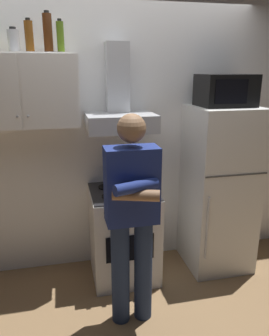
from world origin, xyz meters
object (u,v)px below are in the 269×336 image
upper_cabinet (23,91)px  bottle_olive_oil (60,37)px  microwave (226,90)px  bottle_beer_brown (29,36)px  bottle_canister_steel (14,41)px  stove_oven (124,233)px  range_hood (120,108)px  bottle_rum_dark (48,33)px  person_standing (132,215)px  cooking_pot (140,187)px  refrigerator (219,189)px

upper_cabinet → bottle_olive_oil: bearing=-2.9°
microwave → bottle_beer_brown: 1.72m
bottle_olive_oil → bottle_canister_steel: bottle_olive_oil is taller
microwave → bottle_olive_oil: 1.49m
bottle_olive_oil → bottle_canister_steel: size_ratio=1.36×
stove_oven → range_hood: 1.17m
microwave → bottle_rum_dark: bottle_rum_dark is taller
person_standing → bottle_olive_oil: 1.52m
stove_oven → cooking_pot: size_ratio=2.99×
stove_oven → range_hood: (0.00, 0.13, 1.16)m
stove_oven → person_standing: 0.77m
microwave → bottle_canister_steel: 1.83m
stove_oven → microwave: bearing=1.2°
bottle_olive_oil → bottle_beer_brown: size_ratio=1.00×
refrigerator → bottle_canister_steel: 2.23m
microwave → person_standing: microwave is taller
cooking_pot → bottle_olive_oil: size_ratio=1.16×
range_hood → bottle_canister_steel: (-0.83, 0.00, 0.54)m
stove_oven → person_standing: person_standing is taller
stove_oven → bottle_rum_dark: bottle_rum_dark is taller
range_hood → bottle_olive_oil: (-0.47, -0.02, 0.57)m
refrigerator → bottle_beer_brown: (-1.66, 0.12, 1.37)m
upper_cabinet → bottle_canister_steel: 0.39m
stove_oven → refrigerator: size_ratio=0.55×
bottle_olive_oil → range_hood: bearing=2.1°
person_standing → bottle_olive_oil: size_ratio=6.51×
refrigerator → bottle_beer_brown: 2.16m
stove_oven → range_hood: range_hood is taller
bottle_olive_oil → bottle_rum_dark: bearing=171.7°
bottle_olive_oil → microwave: bearing=-3.6°
range_hood → bottle_beer_brown: (-0.71, -0.00, 0.57)m
refrigerator → stove_oven: bearing=-180.0°
range_hood → cooking_pot: size_ratio=2.57×
refrigerator → person_standing: size_ratio=0.98×
range_hood → microwave: range_hood is taller
microwave → bottle_canister_steel: bottle_canister_steel is taller
bottle_rum_dark → bottle_canister_steel: bottle_rum_dark is taller
person_standing → stove_oven: bearing=85.3°
refrigerator → bottle_canister_steel: (-1.78, 0.13, 1.34)m
bottle_olive_oil → bottle_beer_brown: (-0.24, 0.02, 0.00)m
upper_cabinet → cooking_pot: upper_cabinet is taller
stove_oven → bottle_beer_brown: (-0.71, 0.13, 1.74)m
person_standing → bottle_canister_steel: (-0.78, 0.73, 1.24)m
microwave → refrigerator: bearing=-89.1°
stove_oven → microwave: 1.62m
stove_oven → cooking_pot: (0.13, -0.12, 0.50)m
upper_cabinet → bottle_olive_oil: (0.33, -0.02, 0.42)m
bottle_olive_oil → refrigerator: bearing=-4.3°
microwave → bottle_rum_dark: bearing=176.1°
bottle_rum_dark → bottle_beer_brown: size_ratio=1.22×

